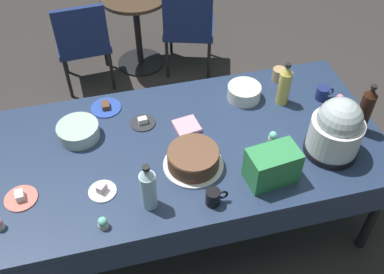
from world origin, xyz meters
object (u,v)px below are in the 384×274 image
(cupcake_lemon, at_px, (342,117))
(soda_bottle_cola, at_px, (365,110))
(cupcake_mint, at_px, (273,137))
(potluck_table, at_px, (192,150))
(slow_cooker, at_px, (336,130))
(cupcake_cocoa, at_px, (340,99))
(dessert_plate_charcoal, at_px, (143,122))
(maroon_chair_left, at_px, (82,39))
(soda_carton, at_px, (272,166))
(soda_bottle_ginger_ale, at_px, (285,85))
(coffee_mug_navy, at_px, (323,93))
(coffee_mug_black, at_px, (214,197))
(round_cafe_table, at_px, (136,18))
(ceramic_snack_bowl, at_px, (244,92))
(dessert_plate_coral, at_px, (21,198))
(dessert_plate_white, at_px, (102,190))
(frosted_layer_cake, at_px, (193,159))
(glass_salad_bowl, at_px, (78,131))
(soda_bottle_water, at_px, (148,188))
(coffee_mug_tan, at_px, (279,74))
(maroon_chair_right, at_px, (189,25))
(dessert_plate_cobalt, at_px, (106,107))
(cupcake_berry, at_px, (103,223))

(cupcake_lemon, distance_m, soda_bottle_cola, 0.17)
(cupcake_mint, bearing_deg, potluck_table, 168.36)
(slow_cooker, xyz_separation_m, cupcake_cocoa, (0.24, 0.36, -0.14))
(slow_cooker, bearing_deg, dessert_plate_charcoal, 154.17)
(slow_cooker, xyz_separation_m, maroon_chair_left, (-1.28, 1.88, -0.43))
(cupcake_lemon, xyz_separation_m, soda_carton, (-0.57, -0.31, 0.07))
(soda_bottle_ginger_ale, relative_size, coffee_mug_navy, 2.47)
(coffee_mug_black, xyz_separation_m, round_cafe_table, (-0.06, 2.29, -0.30))
(ceramic_snack_bowl, distance_m, soda_carton, 0.66)
(dessert_plate_coral, height_order, soda_bottle_cola, soda_bottle_cola)
(dessert_plate_white, distance_m, soda_bottle_cola, 1.52)
(dessert_plate_coral, height_order, coffee_mug_black, coffee_mug_black)
(slow_cooker, xyz_separation_m, soda_bottle_cola, (0.24, 0.11, -0.01))
(coffee_mug_black, bearing_deg, soda_bottle_cola, 17.04)
(soda_bottle_ginger_ale, height_order, round_cafe_table, soda_bottle_ginger_ale)
(frosted_layer_cake, relative_size, glass_salad_bowl, 1.38)
(glass_salad_bowl, height_order, coffee_mug_navy, coffee_mug_navy)
(soda_bottle_water, xyz_separation_m, coffee_mug_navy, (1.20, 0.54, -0.09))
(cupcake_lemon, distance_m, coffee_mug_navy, 0.22)
(cupcake_lemon, height_order, coffee_mug_tan, coffee_mug_tan)
(cupcake_lemon, relative_size, soda_bottle_cola, 0.20)
(maroon_chair_right, bearing_deg, coffee_mug_black, -100.20)
(soda_bottle_ginger_ale, bearing_deg, round_cafe_table, 112.49)
(cupcake_cocoa, bearing_deg, soda_bottle_water, -159.73)
(slow_cooker, bearing_deg, coffee_mug_tan, 93.20)
(frosted_layer_cake, xyz_separation_m, coffee_mug_black, (0.04, -0.26, -0.01))
(dessert_plate_charcoal, height_order, coffee_mug_navy, coffee_mug_navy)
(frosted_layer_cake, distance_m, maroon_chair_right, 1.88)
(soda_bottle_cola, height_order, coffee_mug_tan, soda_bottle_cola)
(maroon_chair_right, bearing_deg, soda_bottle_ginger_ale, -79.89)
(cupcake_mint, height_order, maroon_chair_left, maroon_chair_left)
(soda_carton, bearing_deg, cupcake_lemon, 21.42)
(glass_salad_bowl, bearing_deg, dessert_plate_cobalt, 49.50)
(dessert_plate_charcoal, xyz_separation_m, cupcake_mint, (0.70, -0.32, 0.02))
(dessert_plate_cobalt, bearing_deg, cupcake_cocoa, -12.16)
(dessert_plate_coral, relative_size, dessert_plate_charcoal, 1.12)
(dessert_plate_charcoal, bearing_deg, cupcake_cocoa, -5.45)
(cupcake_lemon, relative_size, coffee_mug_tan, 0.54)
(coffee_mug_tan, xyz_separation_m, round_cafe_table, (-0.75, 1.43, -0.29))
(cupcake_mint, xyz_separation_m, coffee_mug_navy, (0.44, 0.27, 0.01))
(dessert_plate_cobalt, relative_size, soda_bottle_water, 0.64)
(soda_bottle_cola, height_order, maroon_chair_right, soda_bottle_cola)
(cupcake_cocoa, relative_size, soda_bottle_cola, 0.20)
(glass_salad_bowl, bearing_deg, dessert_plate_coral, -130.00)
(cupcake_berry, relative_size, cupcake_mint, 1.00)
(soda_carton, bearing_deg, coffee_mug_tan, 58.14)
(soda_carton, bearing_deg, maroon_chair_left, 107.01)
(dessert_plate_coral, bearing_deg, cupcake_berry, -34.40)
(potluck_table, distance_m, coffee_mug_navy, 0.91)
(coffee_mug_navy, xyz_separation_m, round_cafe_table, (-0.94, 1.68, -0.29))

